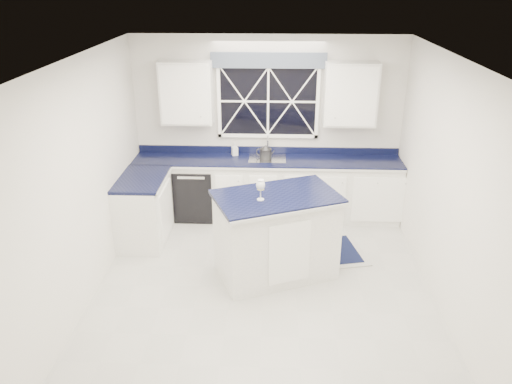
{
  "coord_description": "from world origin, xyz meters",
  "views": [
    {
      "loc": [
        0.11,
        -5.03,
        3.49
      ],
      "look_at": [
        -0.11,
        0.4,
        1.09
      ],
      "focal_mm": 35.0,
      "sensor_mm": 36.0,
      "label": 1
    }
  ],
  "objects_px": {
    "faucet": "(268,145)",
    "soap_bottle": "(235,149)",
    "kettle": "(266,152)",
    "wine_glass": "(261,186)",
    "island": "(276,235)",
    "dishwasher": "(196,191)"
  },
  "relations": [
    {
      "from": "dishwasher",
      "to": "wine_glass",
      "type": "bearing_deg",
      "value": -58.73
    },
    {
      "from": "dishwasher",
      "to": "kettle",
      "type": "bearing_deg",
      "value": 2.8
    },
    {
      "from": "faucet",
      "to": "island",
      "type": "relative_size",
      "value": 0.18
    },
    {
      "from": "dishwasher",
      "to": "faucet",
      "type": "distance_m",
      "value": 1.31
    },
    {
      "from": "island",
      "to": "faucet",
      "type": "bearing_deg",
      "value": 72.3
    },
    {
      "from": "dishwasher",
      "to": "faucet",
      "type": "bearing_deg",
      "value": 10.02
    },
    {
      "from": "kettle",
      "to": "dishwasher",
      "type": "bearing_deg",
      "value": -158.73
    },
    {
      "from": "wine_glass",
      "to": "island",
      "type": "bearing_deg",
      "value": 36.17
    },
    {
      "from": "dishwasher",
      "to": "wine_glass",
      "type": "height_order",
      "value": "wine_glass"
    },
    {
      "from": "island",
      "to": "dishwasher",
      "type": "bearing_deg",
      "value": 105.59
    },
    {
      "from": "dishwasher",
      "to": "soap_bottle",
      "type": "height_order",
      "value": "soap_bottle"
    },
    {
      "from": "island",
      "to": "wine_glass",
      "type": "distance_m",
      "value": 0.74
    },
    {
      "from": "wine_glass",
      "to": "kettle",
      "type": "bearing_deg",
      "value": 89.47
    },
    {
      "from": "island",
      "to": "kettle",
      "type": "bearing_deg",
      "value": 73.67
    },
    {
      "from": "kettle",
      "to": "island",
      "type": "bearing_deg",
      "value": -65.62
    },
    {
      "from": "wine_glass",
      "to": "soap_bottle",
      "type": "height_order",
      "value": "wine_glass"
    },
    {
      "from": "dishwasher",
      "to": "kettle",
      "type": "relative_size",
      "value": 2.88
    },
    {
      "from": "faucet",
      "to": "soap_bottle",
      "type": "distance_m",
      "value": 0.5
    },
    {
      "from": "kettle",
      "to": "wine_glass",
      "type": "relative_size",
      "value": 1.14
    },
    {
      "from": "wine_glass",
      "to": "soap_bottle",
      "type": "relative_size",
      "value": 1.29
    },
    {
      "from": "soap_bottle",
      "to": "dishwasher",
      "type": "bearing_deg",
      "value": -164.5
    },
    {
      "from": "kettle",
      "to": "soap_bottle",
      "type": "distance_m",
      "value": 0.48
    }
  ]
}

